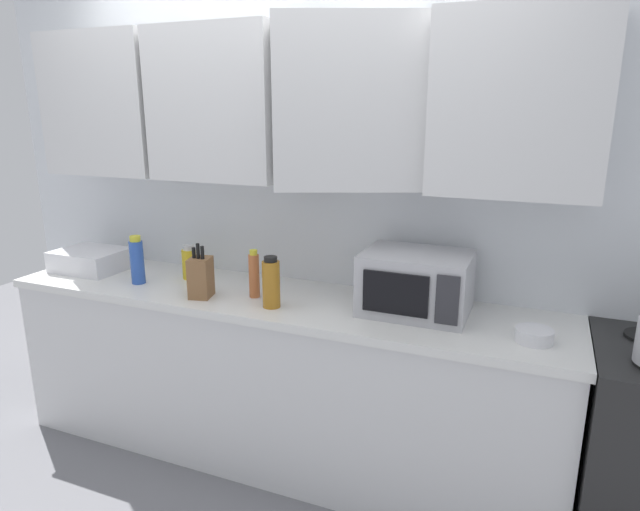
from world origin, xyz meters
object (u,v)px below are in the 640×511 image
Objects in this scene: bottle_spice_jar at (254,275)px; microwave at (416,283)px; bottle_blue_cleaner at (137,261)px; bottle_amber_vinegar at (271,283)px; knife_block at (201,277)px; bowl_ceramic_small at (534,335)px; bottle_yellow_mustard at (189,263)px; dish_rack at (91,260)px.

microwave is at bearing 7.14° from bottle_spice_jar.
bottle_amber_vinegar is at bearing -3.56° from bottle_blue_cleaner.
knife_block reaches higher than bowl_ceramic_small.
microwave reaches higher than bottle_spice_jar.
bottle_blue_cleaner is at bearing 176.44° from bottle_amber_vinegar.
knife_block is at bearing -44.88° from bottle_yellow_mustard.
bottle_amber_vinegar reaches higher than bowl_ceramic_small.
knife_block reaches higher than bottle_yellow_mustard.
bowl_ceramic_small is (2.41, -0.10, -0.03)m from dish_rack.
knife_block is 1.12× the size of bottle_amber_vinegar.
dish_rack is 1.11m from bottle_spice_jar.
bottle_blue_cleaner is 0.83m from bottle_amber_vinegar.
bottle_blue_cleaner is 0.27m from bottle_yellow_mustard.
bottle_amber_vinegar reaches higher than dish_rack.
bowl_ceramic_small is (0.52, -0.15, -0.11)m from microwave.
knife_block is 0.39m from bottle_amber_vinegar.
microwave is 2.54× the size of bottle_yellow_mustard.
bottle_spice_jar is 0.93× the size of bottle_blue_cleaner.
microwave is at bearing 5.51° from bottle_blue_cleaner.
knife_block is 1.14× the size of bottle_spice_jar.
microwave is 1.27m from bottle_yellow_mustard.
microwave is 0.55m from bowl_ceramic_small.
knife_block is at bearing -9.93° from dish_rack.
bottle_blue_cleaner reaches higher than bowl_ceramic_small.
bottle_spice_jar is (1.10, -0.05, 0.05)m from dish_rack.
microwave is 1.89m from dish_rack.
microwave reaches higher than bottle_yellow_mustard.
bottle_spice_jar is 1.61× the size of bowl_ceramic_small.
bottle_blue_cleaner is 1.38× the size of bottle_yellow_mustard.
bottle_yellow_mustard reaches higher than dish_rack.
microwave reaches higher than bottle_amber_vinegar.
bowl_ceramic_small is at bearing -15.76° from microwave.
bowl_ceramic_small is at bearing 2.29° from bottle_amber_vinegar.
knife_block is at bearing -169.07° from microwave.
dish_rack is at bearing 177.41° from bottle_spice_jar.
dish_rack is 0.44m from bottle_blue_cleaner.
bottle_blue_cleaner is (0.42, -0.09, 0.06)m from dish_rack.
knife_block is (0.86, -0.15, 0.04)m from dish_rack.
dish_rack is at bearing -178.53° from microwave.
bottle_blue_cleaner reaches higher than bottle_yellow_mustard.
knife_block reaches higher than bottle_amber_vinegar.
knife_block is 1.06× the size of bottle_blue_cleaner.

